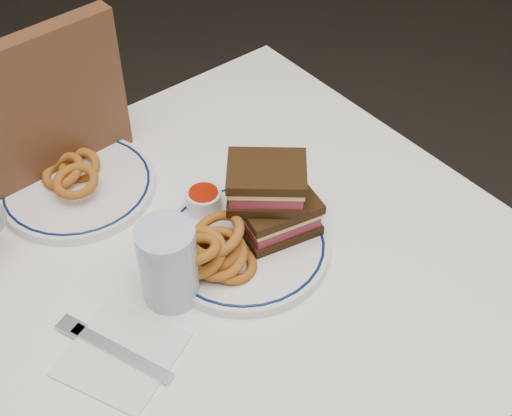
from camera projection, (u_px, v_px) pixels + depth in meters
dining_table at (122, 370)px, 1.07m from camera, size 1.27×0.87×0.75m
chair_far at (3, 235)px, 1.39m from camera, size 0.49×0.49×1.02m
main_plate at (244, 246)px, 1.09m from camera, size 0.26×0.26×0.02m
reuben_sandwich at (272, 198)px, 1.07m from camera, size 0.15×0.14×0.12m
onion_rings_main at (213, 250)px, 1.03m from camera, size 0.13×0.12×0.09m
ketchup_ramekin at (204, 199)px, 1.12m from camera, size 0.06×0.06×0.03m
water_glass at (168, 264)px, 0.99m from camera, size 0.08×0.08×0.13m
far_plate at (77, 186)px, 1.18m from camera, size 0.26×0.26×0.02m
onion_rings_far at (72, 173)px, 1.17m from camera, size 0.11×0.12×0.06m
napkin_fork at (119, 353)px, 0.96m from camera, size 0.19×0.20×0.01m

